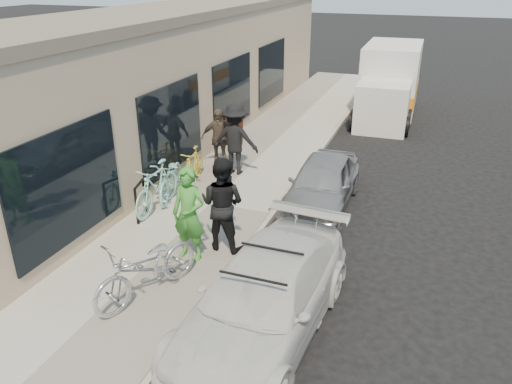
% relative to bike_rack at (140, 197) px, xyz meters
% --- Properties ---
extents(ground, '(120.00, 120.00, 0.00)m').
position_rel_bike_rack_xyz_m(ground, '(3.11, -1.75, -0.67)').
color(ground, black).
rests_on(ground, ground).
extents(sidewalk, '(3.00, 34.00, 0.15)m').
position_rel_bike_rack_xyz_m(sidewalk, '(1.11, 1.25, -0.60)').
color(sidewalk, '#A6A296').
rests_on(sidewalk, ground).
extents(curb, '(0.12, 34.00, 0.13)m').
position_rel_bike_rack_xyz_m(curb, '(2.66, 1.25, -0.61)').
color(curb, '#A5A097').
rests_on(curb, ground).
extents(storefront, '(3.60, 20.00, 4.22)m').
position_rel_bike_rack_xyz_m(storefront, '(-2.13, 6.24, 1.45)').
color(storefront, tan).
rests_on(storefront, ground).
extents(bike_rack, '(0.19, 0.60, 0.87)m').
position_rel_bike_rack_xyz_m(bike_rack, '(0.00, 0.00, 0.00)').
color(bike_rack, black).
rests_on(bike_rack, sidewalk).
extents(sandwich_board, '(0.61, 0.61, 0.87)m').
position_rel_bike_rack_xyz_m(sandwich_board, '(-0.01, 5.40, -0.08)').
color(sandwich_board, black).
rests_on(sandwich_board, sidewalk).
extents(sedan_white, '(2.13, 4.58, 1.33)m').
position_rel_bike_rack_xyz_m(sedan_white, '(3.79, -2.51, -0.03)').
color(sedan_white, silver).
rests_on(sedan_white, ground).
extents(sedan_silver, '(1.50, 3.61, 1.22)m').
position_rel_bike_rack_xyz_m(sedan_silver, '(3.58, 2.29, -0.06)').
color(sedan_silver, gray).
rests_on(sedan_silver, ground).
extents(moving_truck, '(2.14, 5.45, 2.65)m').
position_rel_bike_rack_xyz_m(moving_truck, '(4.06, 11.28, 0.50)').
color(moving_truck, silver).
rests_on(moving_truck, ground).
extents(tandem_bike, '(1.42, 2.26, 1.12)m').
position_rel_bike_rack_xyz_m(tandem_bike, '(1.70, -2.48, 0.04)').
color(tandem_bike, silver).
rests_on(tandem_bike, sidewalk).
extents(woman_rider, '(0.71, 0.49, 1.86)m').
position_rel_bike_rack_xyz_m(woman_rider, '(1.80, -1.09, 0.41)').
color(woman_rider, '#3B8E2F').
rests_on(woman_rider, sidewalk).
extents(man_standing, '(0.98, 0.78, 1.92)m').
position_rel_bike_rack_xyz_m(man_standing, '(2.23, -0.51, 0.44)').
color(man_standing, black).
rests_on(man_standing, sidewalk).
extents(cruiser_bike_a, '(0.53, 1.87, 1.12)m').
position_rel_bike_rack_xyz_m(cruiser_bike_a, '(0.11, 0.55, 0.04)').
color(cruiser_bike_a, '#8FD6C7').
rests_on(cruiser_bike_a, sidewalk).
extents(cruiser_bike_b, '(1.12, 1.99, 0.99)m').
position_rel_bike_rack_xyz_m(cruiser_bike_b, '(0.05, 1.30, -0.03)').
color(cruiser_bike_b, '#8FD6C7').
rests_on(cruiser_bike_b, sidewalk).
extents(cruiser_bike_c, '(0.60, 1.53, 0.90)m').
position_rel_bike_rack_xyz_m(cruiser_bike_c, '(0.13, 2.33, -0.08)').
color(cruiser_bike_c, gold).
rests_on(cruiser_bike_c, sidewalk).
extents(bystander_a, '(1.30, 0.81, 1.93)m').
position_rel_bike_rack_xyz_m(bystander_a, '(0.94, 3.27, 0.44)').
color(bystander_a, black).
rests_on(bystander_a, sidewalk).
extents(bystander_b, '(1.05, 0.57, 1.70)m').
position_rel_bike_rack_xyz_m(bystander_b, '(0.36, 3.47, 0.32)').
color(bystander_b, brown).
rests_on(bystander_b, sidewalk).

